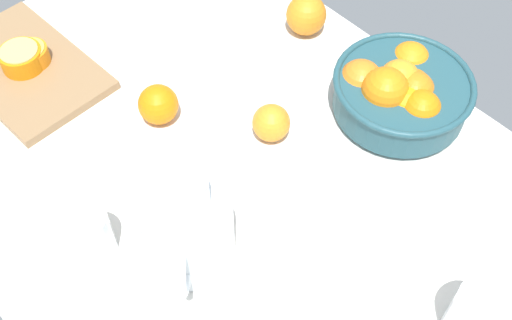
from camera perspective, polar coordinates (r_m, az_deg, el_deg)
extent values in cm
cube|color=silver|center=(107.79, 0.15, -3.37)|extent=(141.00, 86.13, 3.00)
cylinder|color=#234C56|center=(120.01, 12.64, 4.53)|extent=(22.15, 22.15, 1.20)
cylinder|color=#234C56|center=(117.20, 12.97, 5.77)|extent=(24.07, 24.07, 6.54)
torus|color=#234C56|center=(114.87, 13.27, 6.86)|extent=(25.27, 25.27, 1.20)
sphere|color=orange|center=(113.19, 14.62, 4.42)|extent=(7.25, 7.25, 7.25)
sphere|color=orange|center=(116.07, 14.00, 6.03)|extent=(7.67, 7.67, 7.67)
sphere|color=orange|center=(117.69, 13.87, 6.26)|extent=(7.41, 7.41, 7.41)
sphere|color=orange|center=(122.07, 13.64, 8.62)|extent=(7.78, 7.78, 7.78)
sphere|color=orange|center=(116.50, 12.80, 7.09)|extent=(7.43, 7.43, 7.43)
sphere|color=orange|center=(116.43, 9.41, 7.01)|extent=(8.24, 8.24, 8.24)
sphere|color=orange|center=(113.18, 11.56, 6.14)|extent=(8.56, 8.56, 8.56)
sphere|color=orange|center=(114.53, 13.30, 4.87)|extent=(7.69, 7.69, 7.69)
cylinder|color=white|center=(95.19, -6.21, -6.15)|extent=(14.00, 14.00, 14.10)
cylinder|color=white|center=(86.90, -6.78, -2.85)|extent=(7.73, 7.73, 5.61)
cone|color=white|center=(88.12, -6.72, 0.49)|extent=(4.08, 4.10, 2.80)
torus|color=white|center=(90.25, -6.54, -9.96)|extent=(6.37, 5.77, 7.40)
cylinder|color=orange|center=(96.79, -6.12, -6.70)|extent=(12.88, 12.88, 10.39)
cylinder|color=white|center=(95.37, 19.59, -13.42)|extent=(8.86, 8.86, 10.61)
cylinder|color=white|center=(99.67, -14.85, -6.60)|extent=(7.16, 7.16, 9.99)
cylinder|color=yellow|center=(100.59, -14.72, -6.92)|extent=(6.30, 6.30, 7.82)
cube|color=olive|center=(131.73, -20.18, 7.75)|extent=(34.38, 22.70, 1.80)
cylinder|color=orange|center=(130.17, -19.67, 8.89)|extent=(6.85, 6.85, 3.28)
cylinder|color=#F8AE4B|center=(129.00, -19.88, 9.45)|extent=(6.03, 6.03, 0.30)
cylinder|color=orange|center=(129.70, -20.42, 8.59)|extent=(8.16, 8.16, 3.85)
cylinder|color=#FCAE64|center=(128.35, -20.68, 9.24)|extent=(7.18, 7.18, 0.30)
sphere|color=orange|center=(111.31, 1.39, 3.38)|extent=(6.80, 6.80, 6.80)
sphere|color=orange|center=(115.09, -8.83, 4.99)|extent=(7.36, 7.36, 7.36)
sphere|color=orange|center=(130.82, 4.56, 12.94)|extent=(8.20, 8.20, 8.20)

